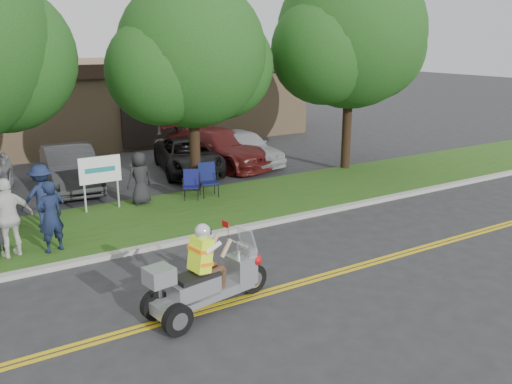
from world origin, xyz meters
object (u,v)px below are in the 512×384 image
spectator_adult_left (50,217)px  spectator_adult_right (9,218)px  lawn_chair_a (191,182)px  parked_car_mid (188,156)px  trike_scooter (206,281)px  lawn_chair_b (208,177)px  parked_car_left (70,168)px  parked_car_far_right (242,147)px  parked_car_right (218,148)px

spectator_adult_left → spectator_adult_right: (-0.87, 0.22, 0.07)m
lawn_chair_a → parked_car_mid: 3.97m
trike_scooter → lawn_chair_b: 7.70m
lawn_chair_b → parked_car_left: 5.03m
parked_car_left → parked_car_far_right: bearing=6.5°
spectator_adult_left → parked_car_mid: bearing=-154.5°
parked_car_right → parked_car_mid: bearing=178.5°
parked_car_mid → spectator_adult_left: bearing=-123.6°
parked_car_left → parked_car_right: parked_car_right is taller
spectator_adult_right → parked_car_far_right: (9.77, 5.86, -0.32)m
lawn_chair_a → spectator_adult_left: bearing=-126.6°
trike_scooter → parked_car_right: trike_scooter is taller
parked_car_right → spectator_adult_left: bearing=-156.3°
spectator_adult_right → parked_car_left: spectator_adult_right is taller
lawn_chair_b → parked_car_left: bearing=145.9°
lawn_chair_a → parked_car_far_right: parked_car_far_right is taller
trike_scooter → parked_car_mid: (4.49, 10.49, 0.02)m
spectator_adult_right → parked_car_mid: 9.30m
trike_scooter → spectator_adult_left: 4.88m
lawn_chair_b → trike_scooter: bearing=-106.2°
trike_scooter → spectator_adult_right: 5.47m
parked_car_left → lawn_chair_a: bearing=-45.1°
parked_car_far_right → spectator_adult_left: bearing=-150.1°
lawn_chair_a → parked_car_left: 4.62m
spectator_adult_left → parked_car_right: spectator_adult_left is taller
trike_scooter → parked_car_right: size_ratio=0.52×
spectator_adult_left → parked_car_far_right: 10.78m
lawn_chair_b → spectator_adult_right: 6.65m
parked_car_right → trike_scooter: bearing=-134.1°
parked_car_right → lawn_chair_b: bearing=-137.1°
lawn_chair_a → spectator_adult_right: (-5.68, -2.15, 0.43)m
spectator_adult_right → parked_car_right: 10.73m
parked_car_left → parked_car_right: 6.07m
trike_scooter → spectator_adult_right: bearing=111.1°
parked_car_mid → parked_car_far_right: bearing=14.8°
parked_car_mid → parked_car_right: parked_car_right is taller
spectator_adult_left → parked_car_left: 6.22m
spectator_adult_left → parked_car_mid: size_ratio=0.38×
spectator_adult_right → parked_car_far_right: 11.40m
parked_car_right → lawn_chair_a: bearing=-142.9°
lawn_chair_a → lawn_chair_b: bearing=27.6°
lawn_chair_b → parked_car_right: size_ratio=0.21×
spectator_adult_left → parked_car_left: bearing=-125.1°
trike_scooter → spectator_adult_right: size_ratio=1.45×
lawn_chair_b → spectator_adult_left: size_ratio=0.61×
parked_car_mid → parked_car_far_right: 2.50m
spectator_adult_left → parked_car_far_right: size_ratio=0.41×
parked_car_mid → parked_car_right: size_ratio=0.89×
lawn_chair_a → spectator_adult_right: bearing=-132.1°
lawn_chair_b → parked_car_right: bearing=69.0°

